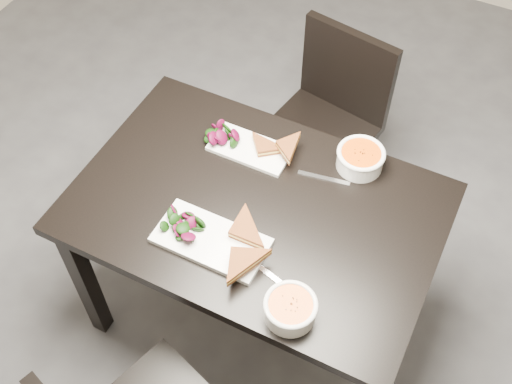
# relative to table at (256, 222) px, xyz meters

# --- Properties ---
(ground) EXTENTS (5.00, 5.00, 0.00)m
(ground) POSITION_rel_table_xyz_m (0.15, 0.07, -0.65)
(ground) COLOR #47474C
(ground) RESTS_ON ground
(table) EXTENTS (1.20, 0.80, 0.75)m
(table) POSITION_rel_table_xyz_m (0.00, 0.00, 0.00)
(table) COLOR black
(table) RESTS_ON ground
(chair_far) EXTENTS (0.49, 0.49, 0.85)m
(chair_far) POSITION_rel_table_xyz_m (-0.02, 0.75, -0.17)
(chair_far) COLOR black
(chair_far) RESTS_ON ground
(plate_near) EXTENTS (0.35, 0.18, 0.02)m
(plate_near) POSITION_rel_table_xyz_m (-0.06, -0.19, 0.11)
(plate_near) COLOR white
(plate_near) RESTS_ON table
(sandwich_near) EXTENTS (0.18, 0.14, 0.06)m
(sandwich_near) POSITION_rel_table_xyz_m (0.00, -0.18, 0.15)
(sandwich_near) COLOR brown
(sandwich_near) RESTS_ON plate_near
(salad_near) EXTENTS (0.11, 0.10, 0.05)m
(salad_near) POSITION_rel_table_xyz_m (-0.16, -0.19, 0.14)
(salad_near) COLOR black
(salad_near) RESTS_ON plate_near
(soup_bowl_near) EXTENTS (0.16, 0.16, 0.07)m
(soup_bowl_near) POSITION_rel_table_xyz_m (0.26, -0.31, 0.14)
(soup_bowl_near) COLOR white
(soup_bowl_near) RESTS_ON table
(cutlery_near) EXTENTS (0.18, 0.06, 0.00)m
(cutlery_near) POSITION_rel_table_xyz_m (0.14, -0.21, 0.10)
(cutlery_near) COLOR silver
(cutlery_near) RESTS_ON table
(plate_far) EXTENTS (0.28, 0.14, 0.01)m
(plate_far) POSITION_rel_table_xyz_m (-0.13, 0.21, 0.11)
(plate_far) COLOR white
(plate_far) RESTS_ON table
(sandwich_far) EXTENTS (0.18, 0.17, 0.05)m
(sandwich_far) POSITION_rel_table_xyz_m (-0.06, 0.19, 0.14)
(sandwich_far) COLOR brown
(sandwich_far) RESTS_ON plate_far
(salad_far) EXTENTS (0.09, 0.08, 0.04)m
(salad_far) POSITION_rel_table_xyz_m (-0.23, 0.21, 0.13)
(salad_far) COLOR black
(salad_far) RESTS_ON plate_far
(soup_bowl_far) EXTENTS (0.17, 0.17, 0.07)m
(soup_bowl_far) POSITION_rel_table_xyz_m (0.24, 0.31, 0.14)
(soup_bowl_far) COLOR white
(soup_bowl_far) RESTS_ON table
(cutlery_far) EXTENTS (0.18, 0.05, 0.00)m
(cutlery_far) POSITION_rel_table_xyz_m (0.16, 0.20, 0.10)
(cutlery_far) COLOR silver
(cutlery_far) RESTS_ON table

